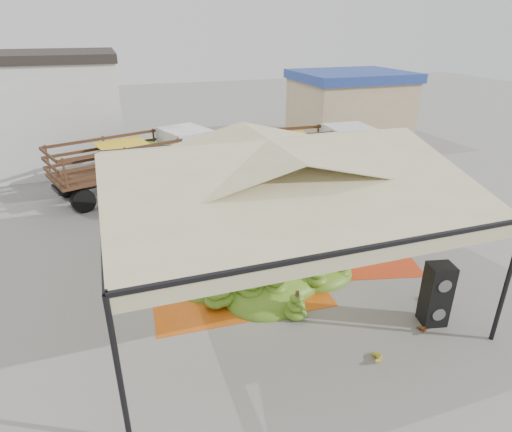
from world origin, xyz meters
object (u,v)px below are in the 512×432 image
object	(u,v)px
truck_right	(303,152)
truck_left	(141,157)
banana_heap	(266,259)
vendor	(237,208)
speaker_stack	(436,294)

from	to	relation	value
truck_right	truck_left	bearing A→B (deg)	168.30
banana_heap	vendor	distance (m)	3.05
banana_heap	truck_right	distance (m)	8.04
banana_heap	vendor	world-z (taller)	vendor
banana_heap	truck_right	bearing A→B (deg)	58.35
truck_left	banana_heap	bearing A→B (deg)	-92.80
truck_right	speaker_stack	bearing A→B (deg)	-93.59
speaker_stack	truck_right	world-z (taller)	truck_right
banana_heap	vendor	bearing A→B (deg)	88.69
speaker_stack	banana_heap	bearing A→B (deg)	146.46
banana_heap	truck_right	size ratio (longest dim) A/B	0.76
speaker_stack	truck_left	size ratio (longest dim) A/B	0.22
banana_heap	truck_left	world-z (taller)	truck_left
truck_left	truck_right	distance (m)	6.95
vendor	truck_right	bearing A→B (deg)	-123.16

